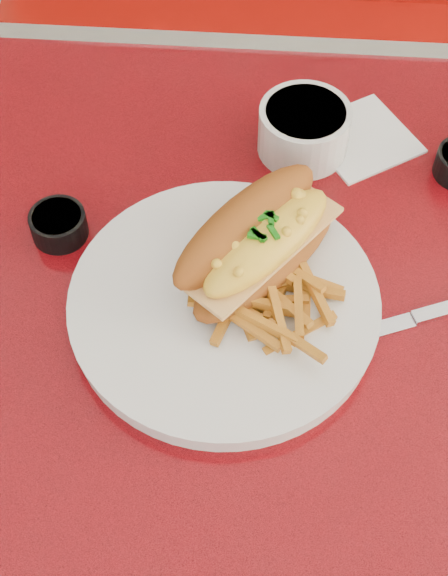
# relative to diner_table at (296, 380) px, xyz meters

# --- Properties ---
(ground) EXTENTS (8.00, 8.00, 0.00)m
(ground) POSITION_rel_diner_table_xyz_m (0.00, 0.00, -0.61)
(ground) COLOR beige
(ground) RESTS_ON ground
(diner_table) EXTENTS (1.23, 0.83, 0.77)m
(diner_table) POSITION_rel_diner_table_xyz_m (0.00, 0.00, 0.00)
(diner_table) COLOR red
(diner_table) RESTS_ON ground
(booth_bench_far) EXTENTS (1.20, 0.51, 0.90)m
(booth_bench_far) POSITION_rel_diner_table_xyz_m (0.00, 0.81, -0.32)
(booth_bench_far) COLOR #A0110A
(booth_bench_far) RESTS_ON ground
(dinner_plate) EXTENTS (0.38, 0.38, 0.02)m
(dinner_plate) POSITION_rel_diner_table_xyz_m (-0.08, -0.02, 0.17)
(dinner_plate) COLOR silver
(dinner_plate) RESTS_ON diner_table
(mac_hoagie) EXTENTS (0.20, 0.21, 0.09)m
(mac_hoagie) POSITION_rel_diner_table_xyz_m (-0.05, 0.03, 0.22)
(mac_hoagie) COLOR #944C17
(mac_hoagie) RESTS_ON dinner_plate
(fries_pile) EXTENTS (0.14, 0.13, 0.03)m
(fries_pile) POSITION_rel_diner_table_xyz_m (-0.04, -0.02, 0.20)
(fries_pile) COLOR orange
(fries_pile) RESTS_ON dinner_plate
(fork) EXTENTS (0.04, 0.15, 0.00)m
(fork) POSITION_rel_diner_table_xyz_m (-0.01, 0.01, 0.18)
(fork) COLOR silver
(fork) RESTS_ON dinner_plate
(gravy_ramekin) EXTENTS (0.11, 0.11, 0.06)m
(gravy_ramekin) POSITION_rel_diner_table_xyz_m (-0.01, 0.22, 0.19)
(gravy_ramekin) COLOR silver
(gravy_ramekin) RESTS_ON diner_table
(sauce_cup_left) EXTENTS (0.07, 0.07, 0.03)m
(sauce_cup_left) POSITION_rel_diner_table_xyz_m (-0.26, 0.07, 0.18)
(sauce_cup_left) COLOR black
(sauce_cup_left) RESTS_ON diner_table
(knife) EXTENTS (0.21, 0.09, 0.01)m
(knife) POSITION_rel_diner_table_xyz_m (0.09, -0.02, 0.16)
(knife) COLOR silver
(knife) RESTS_ON diner_table
(paper_napkin) EXTENTS (0.15, 0.15, 0.00)m
(paper_napkin) POSITION_rel_diner_table_xyz_m (0.06, 0.24, 0.16)
(paper_napkin) COLOR white
(paper_napkin) RESTS_ON diner_table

